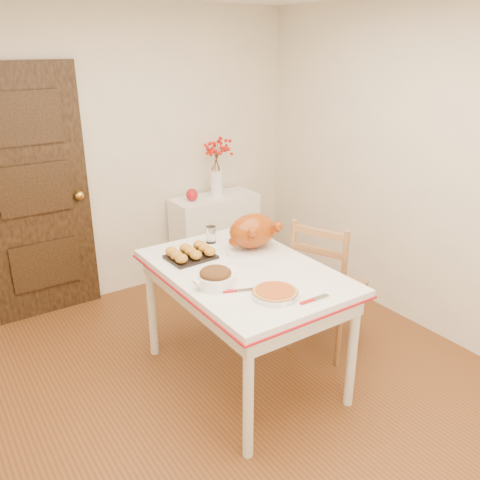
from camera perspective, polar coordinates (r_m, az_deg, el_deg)
floor at (r=3.45m, az=0.78°, el=-17.98°), size 3.50×4.00×0.00m
wall_back at (r=4.55m, az=-13.84°, el=8.92°), size 3.50×0.00×2.50m
wall_right at (r=4.05m, az=21.82°, el=6.50°), size 0.00×4.00×2.50m
door_back at (r=4.39m, az=-22.00°, el=4.55°), size 0.85×0.06×2.06m
sideboard at (r=4.95m, az=-2.81°, el=0.36°), size 0.82×0.36×0.82m
kitchen_table at (r=3.45m, az=0.47°, el=-9.48°), size 0.95×1.38×0.83m
chair_oak at (r=3.81m, az=9.81°, el=-4.87°), size 0.59×0.59×1.04m
berry_vase at (r=4.77m, az=-2.64°, el=7.91°), size 0.27×0.27×0.51m
apple at (r=4.69m, az=-5.41°, el=5.07°), size 0.11×0.11×0.11m
turkey_platter at (r=3.50m, az=1.44°, el=0.83°), size 0.43×0.35×0.26m
pumpkin_pie at (r=2.91m, az=3.97°, el=-5.86°), size 0.32×0.32×0.06m
stuffing_dish at (r=3.02m, az=-2.77°, el=-4.18°), size 0.31×0.26×0.11m
rolls_tray at (r=3.41m, az=-5.57°, el=-1.43°), size 0.31×0.25×0.08m
pie_server at (r=2.91m, az=8.36°, el=-6.57°), size 0.20×0.06×0.01m
carving_knife at (r=2.97m, az=0.21°, el=-5.64°), size 0.23×0.13×0.01m
drinking_glass at (r=3.66m, az=-3.29°, el=0.61°), size 0.08×0.08×0.12m
shaker_pair at (r=3.81m, az=-0.15°, el=1.25°), size 0.10×0.07×0.09m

